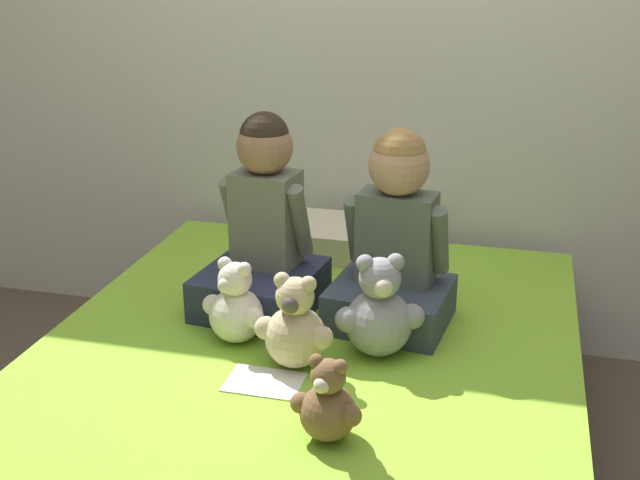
{
  "coord_description": "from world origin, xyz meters",
  "views": [
    {
      "loc": [
        0.57,
        -2.04,
        1.63
      ],
      "look_at": [
        0.0,
        0.19,
        0.75
      ],
      "focal_mm": 45.0,
      "sensor_mm": 36.0,
      "label": 1
    }
  ],
  "objects_px": {
    "teddy_bear_held_by_left_child": "(236,307)",
    "pillow_at_headboard": "(360,240)",
    "child_on_left": "(263,234)",
    "bed": "(305,418)",
    "teddy_bear_at_foot_of_bed": "(328,405)",
    "sign_card": "(264,382)",
    "child_on_right": "(395,243)",
    "teddy_bear_between_children": "(295,328)",
    "teddy_bear_held_by_right_child": "(379,313)"
  },
  "relations": [
    {
      "from": "teddy_bear_between_children",
      "to": "teddy_bear_at_foot_of_bed",
      "type": "xyz_separation_m",
      "value": [
        0.17,
        -0.33,
        -0.02
      ]
    },
    {
      "from": "teddy_bear_held_by_right_child",
      "to": "teddy_bear_between_children",
      "type": "relative_size",
      "value": 1.11
    },
    {
      "from": "child_on_left",
      "to": "teddy_bear_between_children",
      "type": "bearing_deg",
      "value": -52.98
    },
    {
      "from": "teddy_bear_held_by_right_child",
      "to": "teddy_bear_between_children",
      "type": "height_order",
      "value": "teddy_bear_held_by_right_child"
    },
    {
      "from": "child_on_right",
      "to": "teddy_bear_between_children",
      "type": "height_order",
      "value": "child_on_right"
    },
    {
      "from": "teddy_bear_held_by_left_child",
      "to": "teddy_bear_between_children",
      "type": "xyz_separation_m",
      "value": [
        0.22,
        -0.1,
        0.01
      ]
    },
    {
      "from": "bed",
      "to": "teddy_bear_held_by_right_child",
      "type": "bearing_deg",
      "value": 8.41
    },
    {
      "from": "child_on_left",
      "to": "child_on_right",
      "type": "xyz_separation_m",
      "value": [
        0.43,
        -0.0,
        0.01
      ]
    },
    {
      "from": "bed",
      "to": "sign_card",
      "type": "relative_size",
      "value": 9.59
    },
    {
      "from": "bed",
      "to": "teddy_bear_at_foot_of_bed",
      "type": "height_order",
      "value": "teddy_bear_at_foot_of_bed"
    },
    {
      "from": "bed",
      "to": "teddy_bear_held_by_right_child",
      "type": "distance_m",
      "value": 0.43
    },
    {
      "from": "bed",
      "to": "teddy_bear_held_by_right_child",
      "type": "xyz_separation_m",
      "value": [
        0.22,
        0.03,
        0.37
      ]
    },
    {
      "from": "teddy_bear_at_foot_of_bed",
      "to": "teddy_bear_held_by_left_child",
      "type": "bearing_deg",
      "value": 143.41
    },
    {
      "from": "teddy_bear_between_children",
      "to": "sign_card",
      "type": "distance_m",
      "value": 0.17
    },
    {
      "from": "child_on_right",
      "to": "teddy_bear_at_foot_of_bed",
      "type": "relative_size",
      "value": 2.79
    },
    {
      "from": "child_on_right",
      "to": "teddy_bear_held_by_right_child",
      "type": "height_order",
      "value": "child_on_right"
    },
    {
      "from": "teddy_bear_held_by_left_child",
      "to": "teddy_bear_at_foot_of_bed",
      "type": "bearing_deg",
      "value": -27.4
    },
    {
      "from": "teddy_bear_held_by_left_child",
      "to": "sign_card",
      "type": "bearing_deg",
      "value": -33.72
    },
    {
      "from": "child_on_left",
      "to": "teddy_bear_held_by_left_child",
      "type": "relative_size",
      "value": 2.45
    },
    {
      "from": "child_on_right",
      "to": "sign_card",
      "type": "bearing_deg",
      "value": -113.39
    },
    {
      "from": "teddy_bear_held_by_left_child",
      "to": "teddy_bear_held_by_right_child",
      "type": "relative_size",
      "value": 0.84
    },
    {
      "from": "pillow_at_headboard",
      "to": "sign_card",
      "type": "xyz_separation_m",
      "value": [
        -0.06,
        -1.02,
        -0.05
      ]
    },
    {
      "from": "teddy_bear_held_by_right_child",
      "to": "bed",
      "type": "bearing_deg",
      "value": 167.9
    },
    {
      "from": "bed",
      "to": "child_on_left",
      "type": "relative_size",
      "value": 3.12
    },
    {
      "from": "bed",
      "to": "child_on_left",
      "type": "distance_m",
      "value": 0.6
    },
    {
      "from": "teddy_bear_at_foot_of_bed",
      "to": "sign_card",
      "type": "bearing_deg",
      "value": 148.87
    },
    {
      "from": "teddy_bear_at_foot_of_bed",
      "to": "sign_card",
      "type": "xyz_separation_m",
      "value": [
        -0.23,
        0.21,
        -0.09
      ]
    },
    {
      "from": "child_on_left",
      "to": "child_on_right",
      "type": "bearing_deg",
      "value": 6.63
    },
    {
      "from": "teddy_bear_held_by_right_child",
      "to": "pillow_at_headboard",
      "type": "distance_m",
      "value": 0.81
    },
    {
      "from": "teddy_bear_held_by_right_child",
      "to": "pillow_at_headboard",
      "type": "height_order",
      "value": "teddy_bear_held_by_right_child"
    },
    {
      "from": "sign_card",
      "to": "teddy_bear_held_by_left_child",
      "type": "bearing_deg",
      "value": 126.2
    },
    {
      "from": "child_on_left",
      "to": "pillow_at_headboard",
      "type": "height_order",
      "value": "child_on_left"
    },
    {
      "from": "child_on_left",
      "to": "teddy_bear_held_by_right_child",
      "type": "xyz_separation_m",
      "value": [
        0.43,
        -0.24,
        -0.12
      ]
    },
    {
      "from": "child_on_right",
      "to": "child_on_left",
      "type": "bearing_deg",
      "value": -173.74
    },
    {
      "from": "teddy_bear_held_by_left_child",
      "to": "pillow_at_headboard",
      "type": "height_order",
      "value": "teddy_bear_held_by_left_child"
    },
    {
      "from": "teddy_bear_held_by_right_child",
      "to": "teddy_bear_at_foot_of_bed",
      "type": "relative_size",
      "value": 1.4
    },
    {
      "from": "teddy_bear_held_by_right_child",
      "to": "teddy_bear_between_children",
      "type": "xyz_separation_m",
      "value": [
        -0.22,
        -0.13,
        -0.01
      ]
    },
    {
      "from": "bed",
      "to": "child_on_left",
      "type": "height_order",
      "value": "child_on_left"
    },
    {
      "from": "child_on_left",
      "to": "teddy_bear_held_by_right_child",
      "type": "relative_size",
      "value": 2.06
    },
    {
      "from": "bed",
      "to": "teddy_bear_between_children",
      "type": "xyz_separation_m",
      "value": [
        0.0,
        -0.1,
        0.36
      ]
    },
    {
      "from": "child_on_right",
      "to": "teddy_bear_at_foot_of_bed",
      "type": "height_order",
      "value": "child_on_right"
    },
    {
      "from": "teddy_bear_held_by_left_child",
      "to": "pillow_at_headboard",
      "type": "relative_size",
      "value": 0.49
    },
    {
      "from": "child_on_right",
      "to": "pillow_at_headboard",
      "type": "height_order",
      "value": "child_on_right"
    },
    {
      "from": "bed",
      "to": "teddy_bear_held_by_left_child",
      "type": "relative_size",
      "value": 7.63
    },
    {
      "from": "child_on_right",
      "to": "sign_card",
      "type": "relative_size",
      "value": 2.96
    },
    {
      "from": "child_on_left",
      "to": "bed",
      "type": "bearing_deg",
      "value": -45.01
    },
    {
      "from": "teddy_bear_at_foot_of_bed",
      "to": "pillow_at_headboard",
      "type": "xyz_separation_m",
      "value": [
        -0.18,
        1.23,
        -0.04
      ]
    },
    {
      "from": "teddy_bear_between_children",
      "to": "teddy_bear_at_foot_of_bed",
      "type": "height_order",
      "value": "teddy_bear_between_children"
    },
    {
      "from": "child_on_left",
      "to": "child_on_right",
      "type": "distance_m",
      "value": 0.43
    },
    {
      "from": "teddy_bear_between_children",
      "to": "sign_card",
      "type": "relative_size",
      "value": 1.34
    }
  ]
}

